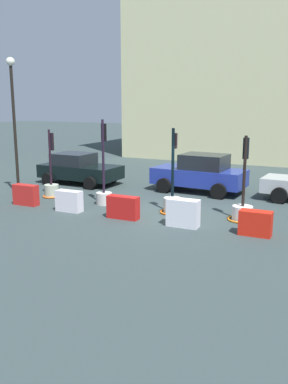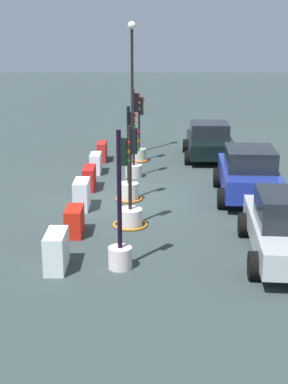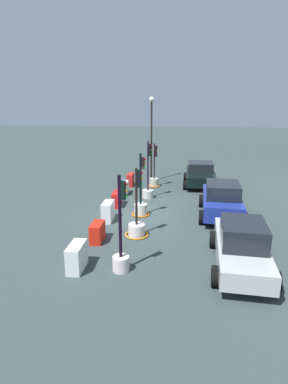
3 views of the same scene
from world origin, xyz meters
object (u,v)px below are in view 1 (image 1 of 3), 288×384
Objects in this scene: construction_barrier_0 at (26,195)px; construction_barrier_4 at (255,223)px; car_black_sedan at (79,169)px; traffic_light_0 at (52,186)px; traffic_light_3 at (243,207)px; street_lamp_post at (13,108)px; traffic_light_2 at (172,200)px; construction_barrier_2 at (123,207)px; construction_barrier_1 at (69,201)px; construction_barrier_3 at (183,213)px; car_blue_estate at (200,173)px; traffic_light_1 at (104,189)px.

construction_barrier_0 is 1.07× the size of construction_barrier_4.
traffic_light_0 is at bearing -77.08° from car_black_sedan.
traffic_light_3 is 10.38m from street_lamp_post.
construction_barrier_4 is (3.31, -1.37, -0.11)m from traffic_light_2.
traffic_light_2 is at bearing 49.28° from construction_barrier_2.
construction_barrier_1 is 5.18m from street_lamp_post.
construction_barrier_0 is at bearing 179.63° from construction_barrier_3.
construction_barrier_3 is (6.69, -1.66, -0.02)m from traffic_light_0.
traffic_light_0 is at bearing -145.10° from car_blue_estate.
construction_barrier_3 is at bearing -13.98° from traffic_light_0.
construction_barrier_3 is at bearing -0.37° from construction_barrier_0.
car_black_sedan is (-2.85, 4.78, 0.36)m from construction_barrier_1.
car_black_sedan is (-0.71, 3.10, 0.28)m from traffic_light_0.
construction_barrier_3 reaches higher than construction_barrier_4.
street_lamp_post reaches higher than traffic_light_1.
street_lamp_post is at bearing -178.26° from traffic_light_3.
traffic_light_1 reaches higher than traffic_light_2.
construction_barrier_0 is (-5.72, -1.42, -0.09)m from traffic_light_2.
traffic_light_0 is at bearing 89.78° from construction_barrier_0.
traffic_light_0 is at bearing 179.63° from traffic_light_3.
car_blue_estate is (-1.25, 5.46, 0.40)m from construction_barrier_3.
traffic_light_1 is at bearing 28.37° from construction_barrier_0.
traffic_light_2 is at bearing 22.45° from construction_barrier_1.
construction_barrier_0 is 4.79m from car_black_sedan.
construction_barrier_2 is 0.27× the size of car_blue_estate.
car_black_sedan is (-0.70, 4.72, 0.35)m from construction_barrier_0.
car_black_sedan is (-7.40, 4.76, 0.30)m from construction_barrier_3.
construction_barrier_2 is 0.20× the size of street_lamp_post.
construction_barrier_0 is at bearing -166.07° from traffic_light_2.
construction_barrier_4 is (6.29, -1.43, -0.25)m from traffic_light_1.
traffic_light_3 is 2.78× the size of construction_barrier_0.
traffic_light_3 reaches higher than car_blue_estate.
construction_barrier_2 is (-1.27, -1.48, -0.09)m from traffic_light_2.
street_lamp_post is (-9.83, -0.30, 3.32)m from traffic_light_3.
construction_barrier_0 is (-2.74, -1.48, -0.23)m from traffic_light_1.
construction_barrier_1 is (-6.14, -1.63, -0.06)m from traffic_light_3.
construction_barrier_4 is at bearing -63.91° from traffic_light_3.
street_lamp_post is at bearing 140.51° from construction_barrier_0.
traffic_light_0 is at bearing 141.81° from construction_barrier_1.
construction_barrier_2 is 7.04m from car_black_sedan.
construction_barrier_4 is (9.03, 0.05, -0.02)m from construction_barrier_0.
traffic_light_1 reaches higher than construction_barrier_4.
traffic_light_0 reaches higher than construction_barrier_1.
car_black_sedan is (-3.44, 3.24, 0.12)m from traffic_light_1.
car_black_sedan is (-8.99, 3.15, 0.30)m from traffic_light_3.
traffic_light_1 is 0.82× the size of car_black_sedan.
traffic_light_2 is 2.96× the size of construction_barrier_0.
construction_barrier_1 reaches higher than construction_barrier_4.
street_lamp_post is at bearing -178.82° from traffic_light_2.
construction_barrier_4 is 0.23× the size of car_blue_estate.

